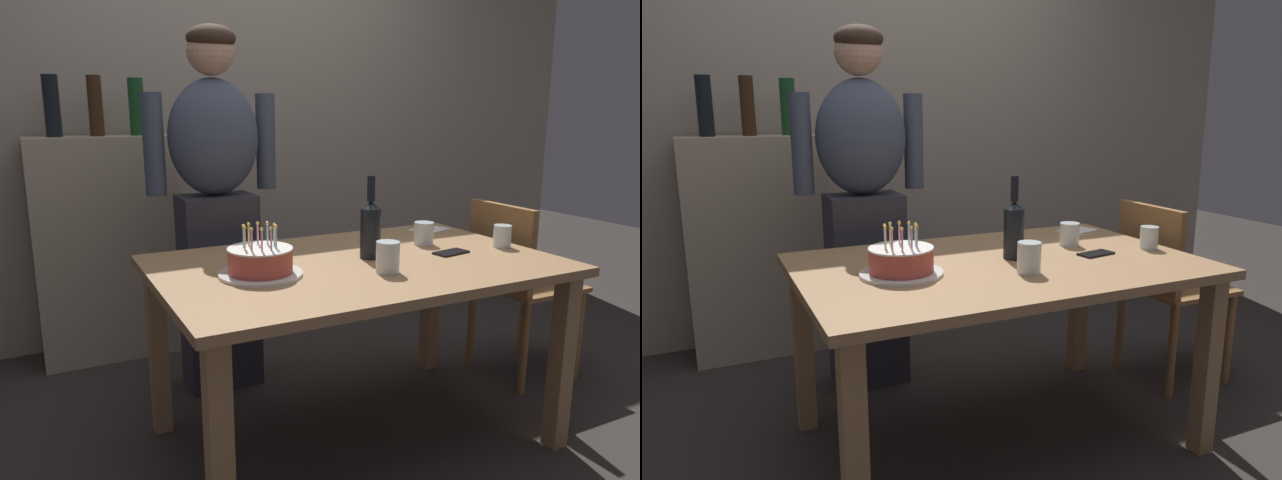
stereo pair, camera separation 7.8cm
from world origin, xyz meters
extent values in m
plane|color=#332D2B|center=(0.00, 0.00, 0.00)|extent=(10.00, 10.00, 0.00)
cube|color=#9E9384|center=(0.00, 1.55, 1.30)|extent=(5.20, 0.10, 2.60)
cube|color=#A37A51|center=(0.00, 0.00, 0.72)|extent=(1.50, 0.96, 0.03)
cube|color=#A37A51|center=(-0.68, -0.41, 0.35)|extent=(0.07, 0.07, 0.70)
cube|color=#A37A51|center=(0.68, -0.41, 0.35)|extent=(0.07, 0.07, 0.70)
cube|color=#A37A51|center=(-0.68, 0.41, 0.35)|extent=(0.07, 0.07, 0.70)
cube|color=#A37A51|center=(0.68, 0.41, 0.35)|extent=(0.07, 0.07, 0.70)
cylinder|color=white|center=(-0.40, -0.02, 0.75)|extent=(0.29, 0.29, 0.01)
cylinder|color=#B24C42|center=(-0.40, -0.02, 0.79)|extent=(0.22, 0.22, 0.08)
cylinder|color=silver|center=(-0.40, -0.02, 0.84)|extent=(0.23, 0.23, 0.01)
cylinder|color=pink|center=(-0.38, -0.07, 0.87)|extent=(0.01, 0.01, 0.07)
sphere|color=#F9C64C|center=(-0.38, -0.07, 0.92)|extent=(0.01, 0.01, 0.01)
cylinder|color=#93B7DB|center=(-0.35, -0.05, 0.87)|extent=(0.01, 0.01, 0.07)
sphere|color=#F9C64C|center=(-0.35, -0.05, 0.92)|extent=(0.01, 0.01, 0.01)
cylinder|color=beige|center=(-0.34, -0.02, 0.87)|extent=(0.01, 0.01, 0.07)
sphere|color=#F9C64C|center=(-0.34, -0.02, 0.92)|extent=(0.01, 0.01, 0.01)
cylinder|color=#93B7DB|center=(-0.35, 0.01, 0.87)|extent=(0.01, 0.01, 0.07)
sphere|color=#F9C64C|center=(-0.35, 0.01, 0.92)|extent=(0.01, 0.01, 0.01)
cylinder|color=pink|center=(-0.38, 0.03, 0.87)|extent=(0.01, 0.01, 0.07)
sphere|color=#F9C64C|center=(-0.38, 0.03, 0.92)|extent=(0.01, 0.01, 0.01)
cylinder|color=#EAB266|center=(-0.42, 0.03, 0.87)|extent=(0.01, 0.01, 0.07)
sphere|color=#F9C64C|center=(-0.42, 0.03, 0.92)|extent=(0.01, 0.01, 0.01)
cylinder|color=#93B7DB|center=(-0.44, 0.01, 0.87)|extent=(0.01, 0.01, 0.07)
sphere|color=#F9C64C|center=(-0.44, 0.01, 0.92)|extent=(0.01, 0.01, 0.01)
cylinder|color=beige|center=(-0.45, -0.03, 0.87)|extent=(0.01, 0.01, 0.07)
sphere|color=#F9C64C|center=(-0.45, -0.03, 0.92)|extent=(0.01, 0.01, 0.01)
cylinder|color=pink|center=(-0.44, -0.06, 0.87)|extent=(0.01, 0.01, 0.07)
sphere|color=#F9C64C|center=(-0.44, -0.06, 0.92)|extent=(0.01, 0.01, 0.01)
cylinder|color=pink|center=(-0.41, -0.08, 0.87)|extent=(0.01, 0.01, 0.07)
sphere|color=#F9C64C|center=(-0.41, -0.08, 0.92)|extent=(0.01, 0.01, 0.01)
cylinder|color=silver|center=(0.02, -0.19, 0.80)|extent=(0.08, 0.08, 0.11)
cylinder|color=silver|center=(0.40, 0.11, 0.79)|extent=(0.08, 0.08, 0.10)
cylinder|color=silver|center=(0.66, -0.08, 0.79)|extent=(0.07, 0.07, 0.09)
cylinder|color=black|center=(0.07, 0.02, 0.84)|extent=(0.08, 0.08, 0.19)
cone|color=black|center=(0.07, 0.02, 0.95)|extent=(0.08, 0.08, 0.03)
cylinder|color=black|center=(0.07, 0.02, 1.01)|extent=(0.03, 0.03, 0.10)
cube|color=black|center=(0.40, -0.07, 0.74)|extent=(0.15, 0.09, 0.01)
cube|color=white|center=(0.60, 0.34, 0.74)|extent=(0.19, 0.16, 0.01)
cube|color=#33333D|center=(-0.32, 0.72, 0.46)|extent=(0.34, 0.23, 0.92)
ellipsoid|color=#424C60|center=(-0.32, 0.72, 1.18)|extent=(0.41, 0.27, 0.52)
sphere|color=tan|center=(-0.32, 0.72, 1.55)|extent=(0.21, 0.21, 0.21)
ellipsoid|color=#38281E|center=(-0.32, 0.71, 1.60)|extent=(0.21, 0.21, 0.12)
cylinder|color=#424C60|center=(-0.06, 0.75, 1.15)|extent=(0.09, 0.09, 0.44)
cylinder|color=#424C60|center=(-0.58, 0.75, 1.15)|extent=(0.09, 0.09, 0.44)
cube|color=olive|center=(1.07, 0.15, 0.46)|extent=(0.42, 0.42, 0.02)
cube|color=olive|center=(0.88, 0.15, 0.67)|extent=(0.04, 0.40, 0.40)
cylinder|color=olive|center=(1.25, -0.03, 0.23)|extent=(0.04, 0.04, 0.45)
cylinder|color=olive|center=(1.25, 0.33, 0.23)|extent=(0.04, 0.04, 0.45)
cylinder|color=olive|center=(0.89, -0.03, 0.23)|extent=(0.04, 0.04, 0.45)
cylinder|color=olive|center=(0.89, 0.33, 0.23)|extent=(0.04, 0.04, 0.45)
cube|color=tan|center=(-0.74, 1.33, 0.58)|extent=(0.70, 0.30, 1.17)
cylinder|color=black|center=(-0.94, 1.33, 1.32)|extent=(0.08, 0.08, 0.30)
cylinder|color=#382314|center=(-0.74, 1.33, 1.32)|extent=(0.07, 0.07, 0.30)
cylinder|color=#194723|center=(-0.54, 1.33, 1.31)|extent=(0.08, 0.08, 0.29)
camera|label=1|loc=(-1.10, -1.86, 1.31)|focal=32.86mm
camera|label=2|loc=(-1.03, -1.89, 1.31)|focal=32.86mm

